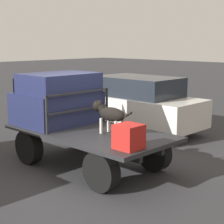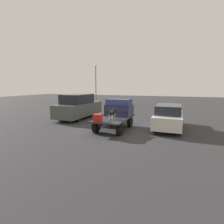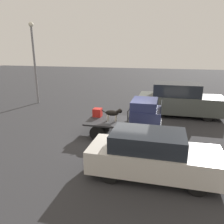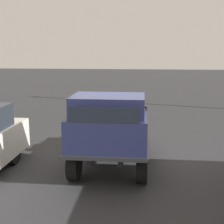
{
  "view_description": "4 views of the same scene",
  "coord_description": "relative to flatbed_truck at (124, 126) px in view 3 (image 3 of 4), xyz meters",
  "views": [
    {
      "loc": [
        -5.65,
        5.16,
        2.62
      ],
      "look_at": [
        -0.58,
        -0.07,
        1.25
      ],
      "focal_mm": 60.0,
      "sensor_mm": 36.0,
      "label": 1
    },
    {
      "loc": [
        -10.45,
        -3.87,
        2.84
      ],
      "look_at": [
        -0.58,
        -0.07,
        1.25
      ],
      "focal_mm": 28.0,
      "sensor_mm": 36.0,
      "label": 2
    },
    {
      "loc": [
        1.87,
        -10.05,
        4.25
      ],
      "look_at": [
        -0.58,
        -0.07,
        1.25
      ],
      "focal_mm": 35.0,
      "sensor_mm": 36.0,
      "label": 3
    },
    {
      "loc": [
        7.71,
        0.76,
        2.93
      ],
      "look_at": [
        -0.58,
        -0.07,
        1.25
      ],
      "focal_mm": 50.0,
      "sensor_mm": 36.0,
      "label": 4
    }
  ],
  "objects": [
    {
      "name": "truck_cab",
      "position": [
        1.05,
        0.0,
        0.77
      ],
      "size": [
        1.37,
        1.73,
        1.14
      ],
      "color": "#1E2347",
      "rests_on": "flatbed_truck"
    },
    {
      "name": "ground_plane",
      "position": [
        0.0,
        0.0,
        -0.57
      ],
      "size": [
        80.0,
        80.0,
        0.0
      ],
      "primitive_type": "plane",
      "color": "#2D2D30"
    },
    {
      "name": "light_pole_near",
      "position": [
        -8.08,
        5.29,
        3.1
      ],
      "size": [
        0.36,
        0.36,
        6.15
      ],
      "color": "gray",
      "rests_on": "ground"
    },
    {
      "name": "flatbed_truck",
      "position": [
        0.0,
        0.0,
        0.0
      ],
      "size": [
        3.63,
        1.85,
        0.8
      ],
      "color": "black",
      "rests_on": "ground"
    },
    {
      "name": "dog",
      "position": [
        -0.5,
        -0.07,
        0.64
      ],
      "size": [
        1.08,
        0.28,
        0.68
      ],
      "rotation": [
        0.0,
        0.0,
        -0.13
      ],
      "color": "beige",
      "rests_on": "flatbed_truck"
    },
    {
      "name": "truck_headboard",
      "position": [
        0.33,
        0.0,
        0.75
      ],
      "size": [
        0.04,
        1.73,
        0.79
      ],
      "color": "#232326",
      "rests_on": "flatbed_truck"
    },
    {
      "name": "parked_sedan",
      "position": [
        1.6,
        -3.28,
        0.24
      ],
      "size": [
        4.39,
        1.7,
        1.61
      ],
      "rotation": [
        0.0,
        0.0,
        -0.05
      ],
      "color": "black",
      "rests_on": "ground"
    },
    {
      "name": "cargo_crate",
      "position": [
        -1.5,
        0.46,
        0.44
      ],
      "size": [
        0.43,
        0.43,
        0.43
      ],
      "color": "#AD1E19",
      "rests_on": "flatbed_truck"
    },
    {
      "name": "parked_pickup_far",
      "position": [
        2.8,
        4.38,
        0.46
      ],
      "size": [
        5.24,
        2.0,
        2.12
      ],
      "rotation": [
        0.0,
        0.0,
        -0.11
      ],
      "color": "black",
      "rests_on": "ground"
    }
  ]
}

